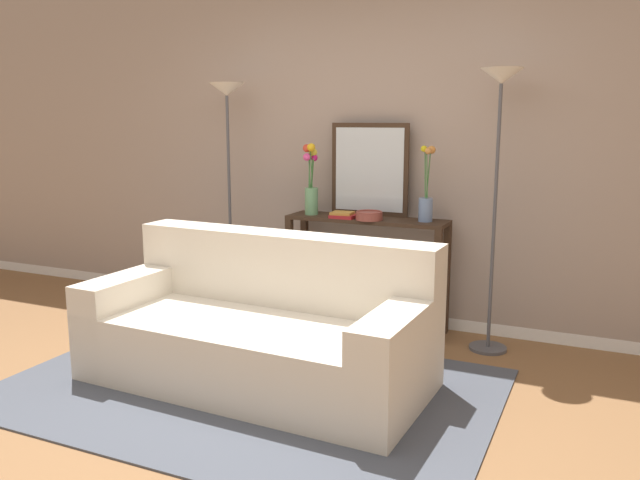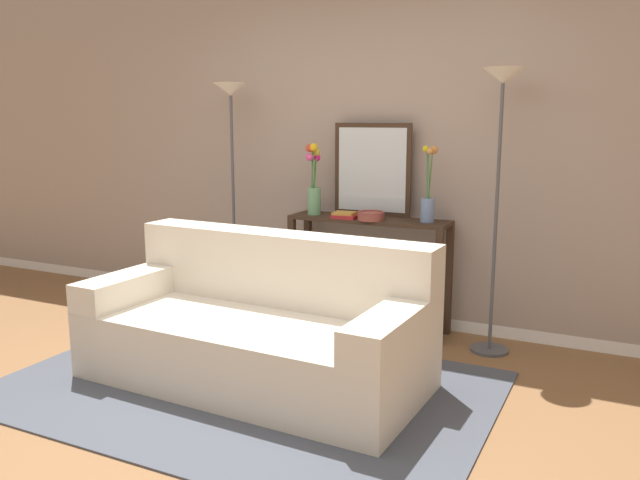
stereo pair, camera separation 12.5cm
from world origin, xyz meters
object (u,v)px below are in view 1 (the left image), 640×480
Objects in this scene: vase_tall_flowers at (311,184)px; vase_short_flowers at (426,198)px; book_row_under_console at (327,315)px; couch at (260,332)px; console_table at (366,254)px; fruit_bowl at (369,215)px; wall_mirror at (369,170)px; floor_lamp_right at (499,132)px; floor_lamp_left at (228,134)px; book_stack at (343,215)px.

vase_short_flowers is (0.90, 0.03, -0.06)m from vase_tall_flowers.
couch is at bearing -85.38° from book_row_under_console.
console_table is 6.14× the size of fruit_bowl.
console_table is 1.75× the size of wall_mirror.
couch is 1.31m from fruit_bowl.
console_table is 0.64m from vase_short_flowers.
floor_lamp_right is 2.74× the size of wall_mirror.
console_table reaches higher than book_row_under_console.
floor_lamp_right reaches higher than book_row_under_console.
floor_lamp_right is 0.70m from vase_short_flowers.
floor_lamp_left is at bearing -175.06° from console_table.
book_row_under_console is at bearing -156.48° from wall_mirror.
book_stack is at bearing 0.97° from floor_lamp_left.
floor_lamp_right reaches higher than vase_short_flowers.
book_row_under_console is at bearing -179.48° from vase_short_flowers.
book_stack reaches higher than book_row_under_console.
floor_lamp_left is 3.40× the size of vase_tall_flowers.
floor_lamp_left is 1.66m from vase_short_flowers.
book_stack is (0.29, -0.06, -0.21)m from vase_tall_flowers.
console_table is at bearing 79.54° from couch.
floor_lamp_left is 10.04× the size of book_stack.
vase_short_flowers is at bearing 0.90° from console_table.
floor_lamp_left is at bearing 180.00° from floor_lamp_right.
book_row_under_console is (-0.10, 1.23, -0.25)m from couch.
vase_tall_flowers is 1.05m from book_row_under_console.
floor_lamp_right is at bearing -12.98° from wall_mirror.
floor_lamp_left is at bearing -173.83° from vase_tall_flowers.
vase_tall_flowers reaches higher than book_row_under_console.
floor_lamp_left is at bearing 129.15° from couch.
wall_mirror is at bearing 23.52° from book_row_under_console.
fruit_bowl is (0.05, -0.09, 0.31)m from console_table.
floor_lamp_left is 9.38× the size of fruit_bowl.
book_row_under_console is at bearing 166.56° from fruit_bowl.
book_row_under_console is (-0.33, 0.00, -0.52)m from console_table.
book_stack is at bearing -26.19° from book_row_under_console.
fruit_bowl is 0.92m from book_row_under_console.
vase_short_flowers is at bearing 8.36° from book_stack.
floor_lamp_right is (0.95, -0.10, 0.93)m from console_table.
floor_lamp_right reaches higher than console_table.
vase_tall_flowers is (-0.22, 1.20, 0.78)m from couch.
floor_lamp_right is 9.63× the size of fruit_bowl.
couch is at bearing -100.46° from console_table.
book_stack is (-0.16, -0.08, 0.30)m from console_table.
floor_lamp_left is 0.97× the size of floor_lamp_right.
vase_tall_flowers is at bearing 172.50° from fruit_bowl.
wall_mirror is at bearing 81.79° from couch.
vase_tall_flowers is at bearing 6.17° from floor_lamp_left.
vase_tall_flowers is at bearing -160.07° from wall_mirror.
vase_short_flowers is (0.48, -0.12, -0.18)m from wall_mirror.
book_row_under_console is at bearing 94.62° from couch.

